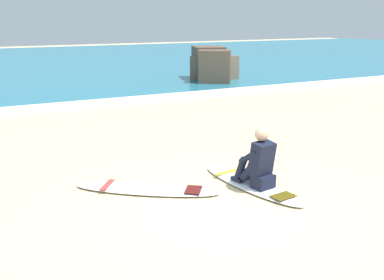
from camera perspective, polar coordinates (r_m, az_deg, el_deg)
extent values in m
plane|color=#CCB584|center=(6.57, 3.81, -8.80)|extent=(80.00, 80.00, 0.00)
cube|color=teal|center=(27.73, -21.14, 8.77)|extent=(80.00, 28.00, 0.10)
cube|color=white|center=(14.32, -14.39, 4.20)|extent=(80.00, 0.90, 0.11)
ellipsoid|color=silver|center=(7.48, 7.38, -5.53)|extent=(0.81, 2.26, 0.07)
cube|color=gold|center=(7.91, 4.36, -4.00)|extent=(0.49, 0.16, 0.01)
cube|color=#4C400C|center=(7.00, 11.31, -6.86)|extent=(0.39, 0.29, 0.01)
cube|color=black|center=(7.25, 8.83, -5.08)|extent=(0.36, 0.31, 0.20)
cylinder|color=black|center=(7.26, 7.28, -3.74)|extent=(0.21, 0.42, 0.43)
cylinder|color=black|center=(7.40, 6.09, -3.58)|extent=(0.16, 0.27, 0.42)
cube|color=black|center=(7.51, 5.66, -4.86)|extent=(0.13, 0.23, 0.05)
cylinder|color=black|center=(7.39, 8.40, -3.43)|extent=(0.21, 0.42, 0.43)
cylinder|color=black|center=(7.55, 7.38, -3.24)|extent=(0.16, 0.27, 0.42)
cube|color=black|center=(7.66, 6.99, -4.48)|extent=(0.13, 0.23, 0.05)
cube|color=black|center=(7.17, 8.71, -2.36)|extent=(0.38, 0.34, 0.57)
sphere|color=tan|center=(7.08, 8.67, 0.70)|extent=(0.21, 0.21, 0.21)
cylinder|color=black|center=(7.16, 7.08, -2.09)|extent=(0.15, 0.40, 0.31)
cylinder|color=black|center=(7.35, 8.66, -1.70)|extent=(0.15, 0.40, 0.31)
ellipsoid|color=silver|center=(7.27, -5.64, -6.11)|extent=(2.17, 1.80, 0.07)
cube|color=red|center=(7.44, -10.51, -5.47)|extent=(0.37, 0.44, 0.01)
cube|color=#4A1311|center=(7.11, 0.17, -6.20)|extent=(0.41, 0.44, 0.01)
cube|color=brown|center=(19.45, 2.84, 8.87)|extent=(1.90, 1.85, 1.07)
cube|color=brown|center=(19.55, 2.04, 9.47)|extent=(1.62, 1.77, 1.45)
cube|color=brown|center=(18.48, 2.85, 9.02)|extent=(1.65, 1.60, 1.38)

